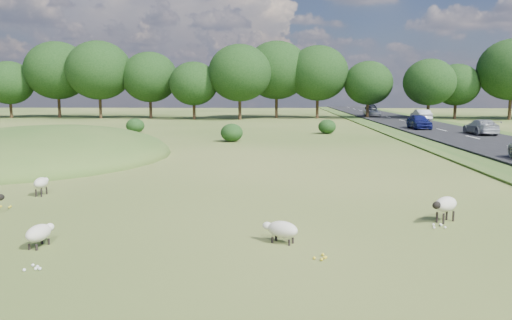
{
  "coord_description": "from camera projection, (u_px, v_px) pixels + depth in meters",
  "views": [
    {
      "loc": [
        2.83,
        -19.43,
        4.31
      ],
      "look_at": [
        2.0,
        4.0,
        1.0
      ],
      "focal_mm": 35.0,
      "sensor_mm": 36.0,
      "label": 1
    }
  ],
  "objects": [
    {
      "name": "road",
      "position": [
        448.0,
        133.0,
        48.9
      ],
      "size": [
        8.0,
        150.0,
        0.25
      ],
      "primitive_type": "cube",
      "color": "black",
      "rests_on": "ground"
    },
    {
      "name": "car_1",
      "position": [
        371.0,
        107.0,
        97.62
      ],
      "size": [
        1.77,
        4.35,
        1.26
      ],
      "primitive_type": "imported",
      "rotation": [
        0.0,
        0.0,
        3.14
      ],
      "color": "black",
      "rests_on": "road"
    },
    {
      "name": "car_2",
      "position": [
        421.0,
        115.0,
        64.51
      ],
      "size": [
        1.62,
        4.66,
        1.53
      ],
      "primitive_type": "imported",
      "rotation": [
        0.0,
        0.0,
        3.14
      ],
      "color": "silver",
      "rests_on": "road"
    },
    {
      "name": "sheep_3",
      "position": [
        41.0,
        183.0,
        20.43
      ],
      "size": [
        0.47,
        1.03,
        0.75
      ],
      "rotation": [
        0.0,
        0.0,
        1.59
      ],
      "color": "beige",
      "rests_on": "ground"
    },
    {
      "name": "mound",
      "position": [
        44.0,
        157.0,
        32.22
      ],
      "size": [
        16.0,
        20.0,
        4.0
      ],
      "primitive_type": "ellipsoid",
      "color": "#33561E",
      "rests_on": "ground"
    },
    {
      "name": "shrubs",
      "position": [
        227.0,
        128.0,
        46.65
      ],
      "size": [
        20.91,
        9.83,
        1.52
      ],
      "color": "black",
      "rests_on": "ground"
    },
    {
      "name": "car_4",
      "position": [
        419.0,
        121.0,
        52.28
      ],
      "size": [
        1.8,
        4.47,
        1.52
      ],
      "primitive_type": "imported",
      "color": "navy",
      "rests_on": "road"
    },
    {
      "name": "ground",
      "position": [
        238.0,
        144.0,
        39.72
      ],
      "size": [
        160.0,
        160.0,
        0.0
      ],
      "primitive_type": "plane",
      "color": "#30531A",
      "rests_on": "ground"
    },
    {
      "name": "car_3",
      "position": [
        481.0,
        127.0,
        45.8
      ],
      "size": [
        1.93,
        4.74,
        1.38
      ],
      "primitive_type": "imported",
      "rotation": [
        0.0,
        0.0,
        3.14
      ],
      "color": "#AEB1B6",
      "rests_on": "road"
    },
    {
      "name": "sheep_0",
      "position": [
        445.0,
        204.0,
        16.29
      ],
      "size": [
        1.14,
        1.02,
        0.85
      ],
      "rotation": [
        0.0,
        0.0,
        3.82
      ],
      "color": "beige",
      "rests_on": "ground"
    },
    {
      "name": "sheep_1",
      "position": [
        282.0,
        229.0,
        14.08
      ],
      "size": [
        1.13,
        0.85,
        0.64
      ],
      "rotation": [
        0.0,
        0.0,
        2.66
      ],
      "color": "beige",
      "rests_on": "ground"
    },
    {
      "name": "car_7",
      "position": [
        372.0,
        112.0,
        77.09
      ],
      "size": [
        2.08,
        4.52,
        1.26
      ],
      "primitive_type": "imported",
      "color": "white",
      "rests_on": "road"
    },
    {
      "name": "sheep_4",
      "position": [
        39.0,
        233.0,
        13.74
      ],
      "size": [
        0.64,
        1.13,
        0.63
      ],
      "rotation": [
        0.0,
        0.0,
        1.38
      ],
      "color": "beige",
      "rests_on": "ground"
    },
    {
      "name": "treeline",
      "position": [
        248.0,
        74.0,
        73.91
      ],
      "size": [
        96.28,
        14.66,
        11.7
      ],
      "color": "black",
      "rests_on": "ground"
    }
  ]
}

